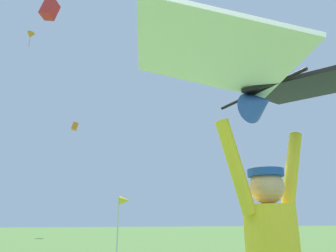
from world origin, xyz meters
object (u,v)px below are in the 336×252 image
distant_kite_teal_mid_right (224,65)px  held_stunt_kite (268,78)px  distant_kite_orange_mid_left (30,35)px  distant_kite_red_overhead_distant (50,10)px  marker_flag (123,206)px  distant_kite_orange_low_left (75,126)px

distant_kite_teal_mid_right → held_stunt_kite: bearing=-115.9°
held_stunt_kite → distant_kite_teal_mid_right: 29.06m
distant_kite_orange_mid_left → distant_kite_red_overhead_distant: bearing=-71.6°
held_stunt_kite → distant_kite_teal_mid_right: distant_kite_teal_mid_right is taller
marker_flag → distant_kite_red_overhead_distant: bearing=110.1°
distant_kite_teal_mid_right → distant_kite_orange_mid_left: size_ratio=0.47×
held_stunt_kite → distant_kite_red_overhead_distant: 22.90m
distant_kite_red_overhead_distant → distant_kite_orange_low_left: size_ratio=1.82×
held_stunt_kite → distant_kite_red_overhead_distant: (-4.42, 18.20, 13.18)m
distant_kite_orange_low_left → marker_flag: distant_kite_orange_low_left is taller
held_stunt_kite → marker_flag: bearing=91.4°
distant_kite_teal_mid_right → distant_kite_orange_low_left: bearing=159.7°
distant_kite_red_overhead_distant → marker_flag: size_ratio=0.82×
distant_kite_red_overhead_distant → distant_kite_orange_low_left: bearing=78.6°
held_stunt_kite → distant_kite_orange_mid_left: (-7.10, 26.26, 15.75)m
distant_kite_red_overhead_distant → marker_flag: (4.25, -11.61, -13.80)m
marker_flag → held_stunt_kite: bearing=-88.6°
distant_kite_orange_mid_left → held_stunt_kite: bearing=-74.9°
distant_kite_teal_mid_right → marker_flag: 24.58m
distant_kite_orange_low_left → marker_flag: 23.24m
distant_kite_teal_mid_right → distant_kite_orange_low_left: size_ratio=0.86×
distant_kite_teal_mid_right → distant_kite_orange_mid_left: 18.74m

